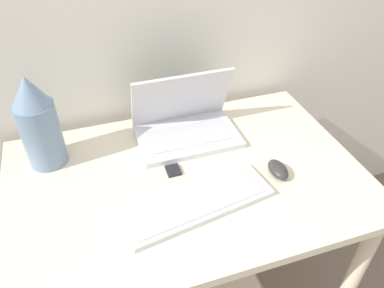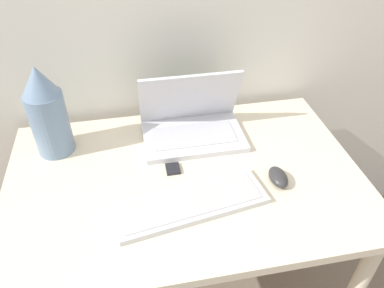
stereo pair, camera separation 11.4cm
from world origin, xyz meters
The scene contains 6 objects.
desk centered at (0.00, 0.36, 0.65)m, with size 1.12×0.73×0.75m.
laptop centered at (0.06, 0.57, 0.80)m, with size 0.35×0.23×0.24m.
keyboard centered at (-0.01, 0.24, 0.76)m, with size 0.46×0.21×0.02m.
mouse centered at (0.28, 0.28, 0.77)m, with size 0.05×0.09×0.04m.
vase centered at (-0.41, 0.57, 0.90)m, with size 0.12×0.12×0.31m.
mp3_player centered at (-0.03, 0.40, 0.75)m, with size 0.04×0.05×0.01m.
Camera 1 is at (-0.25, -0.45, 1.56)m, focal length 35.00 mm.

